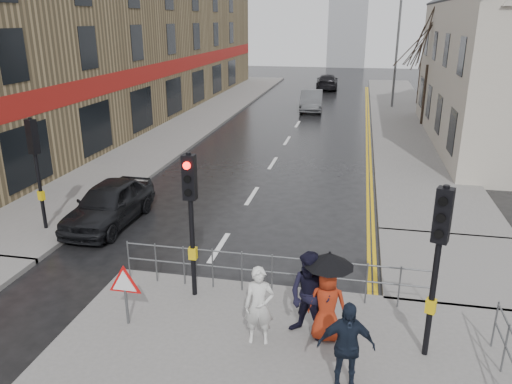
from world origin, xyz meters
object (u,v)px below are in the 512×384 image
at_px(pedestrian_b, 310,296).
at_px(pedestrian_with_umbrella, 328,291).
at_px(pedestrian_d, 346,346).
at_px(pedestrian_a, 259,306).
at_px(car_parked, 109,204).
at_px(car_mid, 311,101).

height_order(pedestrian_b, pedestrian_with_umbrella, pedestrian_with_umbrella).
bearing_deg(pedestrian_d, pedestrian_b, 110.39).
relative_size(pedestrian_a, pedestrian_d, 0.96).
height_order(pedestrian_a, pedestrian_with_umbrella, pedestrian_with_umbrella).
height_order(pedestrian_a, car_parked, pedestrian_a).
bearing_deg(pedestrian_with_umbrella, pedestrian_d, -73.34).
xyz_separation_m(pedestrian_with_umbrella, pedestrian_d, (0.41, -1.37, -0.24)).
xyz_separation_m(pedestrian_with_umbrella, car_parked, (-7.16, 4.87, -0.53)).
distance_m(car_parked, car_mid, 22.40).
xyz_separation_m(pedestrian_b, pedestrian_with_umbrella, (0.34, 0.01, 0.16)).
xyz_separation_m(car_parked, car_mid, (4.20, 22.00, 0.02)).
relative_size(pedestrian_d, car_mid, 0.39).
relative_size(pedestrian_a, car_parked, 0.40).
bearing_deg(pedestrian_b, car_mid, 119.63).
distance_m(pedestrian_b, pedestrian_d, 1.55).
xyz_separation_m(pedestrian_b, car_parked, (-6.83, 4.88, -0.37)).
height_order(pedestrian_b, car_mid, pedestrian_b).
xyz_separation_m(pedestrian_d, car_mid, (-3.37, 28.25, -0.27)).
height_order(pedestrian_a, pedestrian_d, pedestrian_d).
bearing_deg(pedestrian_a, car_parked, 130.41).
xyz_separation_m(pedestrian_a, car_parked, (-5.88, 5.25, -0.26)).
bearing_deg(car_parked, pedestrian_with_umbrella, -33.04).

